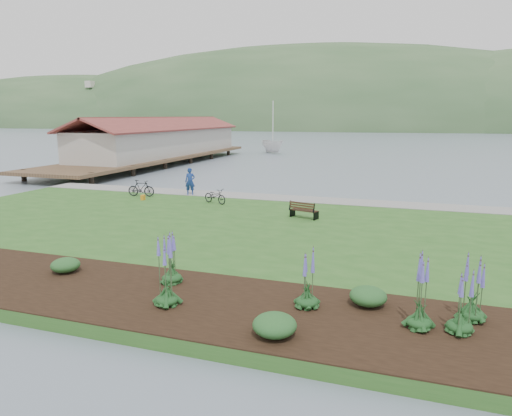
# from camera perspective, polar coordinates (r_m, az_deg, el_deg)

# --- Properties ---
(ground) EXTENTS (600.00, 600.00, 0.00)m
(ground) POSITION_cam_1_polar(r_m,az_deg,el_deg) (22.97, -2.52, -2.57)
(ground) COLOR slate
(ground) RESTS_ON ground
(lawn) EXTENTS (34.00, 20.00, 0.40)m
(lawn) POSITION_cam_1_polar(r_m,az_deg,el_deg) (21.12, -4.48, -3.29)
(lawn) COLOR #28561E
(lawn) RESTS_ON ground
(shoreline_path) EXTENTS (34.00, 2.20, 0.03)m
(shoreline_path) POSITION_cam_1_polar(r_m,az_deg,el_deg) (29.28, 2.31, 1.33)
(shoreline_path) COLOR gray
(shoreline_path) RESTS_ON lawn
(garden_bed) EXTENTS (24.00, 4.40, 0.04)m
(garden_bed) POSITION_cam_1_polar(r_m,az_deg,el_deg) (13.13, -5.71, -11.67)
(garden_bed) COLOR black
(garden_bed) RESTS_ON lawn
(far_hillside) EXTENTS (580.00, 80.00, 38.00)m
(far_hillside) POSITION_cam_1_polar(r_m,az_deg,el_deg) (191.24, 22.39, 8.96)
(far_hillside) COLOR #345731
(far_hillside) RESTS_ON ground
(pier_pavilion) EXTENTS (8.00, 36.00, 5.40)m
(pier_pavilion) POSITION_cam_1_polar(r_m,az_deg,el_deg) (55.93, -11.71, 8.24)
(pier_pavilion) COLOR #4C3826
(pier_pavilion) RESTS_ON ground
(park_bench) EXTENTS (1.54, 0.98, 0.89)m
(park_bench) POSITION_cam_1_polar(r_m,az_deg,el_deg) (23.44, 5.93, -0.22)
(park_bench) COLOR black
(park_bench) RESTS_ON lawn
(person) EXTENTS (0.90, 0.76, 2.11)m
(person) POSITION_cam_1_polar(r_m,az_deg,el_deg) (30.41, -8.25, 3.58)
(person) COLOR navy
(person) RESTS_ON lawn
(bicycle_a) EXTENTS (1.21, 1.82, 0.90)m
(bicycle_a) POSITION_cam_1_polar(r_m,az_deg,el_deg) (27.39, -5.14, 1.51)
(bicycle_a) COLOR black
(bicycle_a) RESTS_ON lawn
(bicycle_b) EXTENTS (0.78, 1.83, 1.07)m
(bicycle_b) POSITION_cam_1_polar(r_m,az_deg,el_deg) (30.59, -14.17, 2.41)
(bicycle_b) COLOR black
(bicycle_b) RESTS_ON lawn
(sailboat) EXTENTS (13.29, 13.30, 24.60)m
(sailboat) POSITION_cam_1_polar(r_m,az_deg,el_deg) (68.85, 2.10, 6.83)
(sailboat) COLOR silver
(sailboat) RESTS_ON ground
(pannier) EXTENTS (0.21, 0.30, 0.31)m
(pannier) POSITION_cam_1_polar(r_m,az_deg,el_deg) (29.32, -13.95, 1.29)
(pannier) COLOR orange
(pannier) RESTS_ON lawn
(echium_0) EXTENTS (0.62, 0.62, 2.29)m
(echium_0) POSITION_cam_1_polar(r_m,az_deg,el_deg) (12.76, -11.19, -7.95)
(echium_0) COLOR #153C1A
(echium_0) RESTS_ON garden_bed
(echium_1) EXTENTS (0.62, 0.62, 1.80)m
(echium_1) POSITION_cam_1_polar(r_m,az_deg,el_deg) (12.58, 6.43, -9.43)
(echium_1) COLOR #153C1A
(echium_1) RESTS_ON garden_bed
(echium_2) EXTENTS (0.62, 0.62, 2.00)m
(echium_2) POSITION_cam_1_polar(r_m,az_deg,el_deg) (11.96, 19.88, -10.46)
(echium_2) COLOR #153C1A
(echium_2) RESTS_ON garden_bed
(echium_3) EXTENTS (0.62, 0.62, 1.84)m
(echium_3) POSITION_cam_1_polar(r_m,az_deg,el_deg) (12.15, 24.28, -11.09)
(echium_3) COLOR #153C1A
(echium_3) RESTS_ON garden_bed
(echium_4) EXTENTS (0.62, 0.62, 1.88)m
(echium_4) POSITION_cam_1_polar(r_m,az_deg,el_deg) (14.46, -10.54, -6.37)
(echium_4) COLOR #153C1A
(echium_4) RESTS_ON garden_bed
(echium_5) EXTENTS (0.62, 0.62, 1.88)m
(echium_5) POSITION_cam_1_polar(r_m,az_deg,el_deg) (12.92, 25.54, -9.31)
(echium_5) COLOR #153C1A
(echium_5) RESTS_ON garden_bed
(shrub_0) EXTENTS (0.95, 0.95, 0.47)m
(shrub_0) POSITION_cam_1_polar(r_m,az_deg,el_deg) (16.60, -22.72, -6.59)
(shrub_0) COLOR #1E4C21
(shrub_0) RESTS_ON garden_bed
(shrub_1) EXTENTS (1.06, 1.06, 0.53)m
(shrub_1) POSITION_cam_1_polar(r_m,az_deg,el_deg) (11.15, 2.34, -14.41)
(shrub_1) COLOR #1E4C21
(shrub_1) RESTS_ON garden_bed
(shrub_2) EXTENTS (1.02, 1.02, 0.51)m
(shrub_2) POSITION_cam_1_polar(r_m,az_deg,el_deg) (13.15, 13.84, -10.65)
(shrub_2) COLOR #1E4C21
(shrub_2) RESTS_ON garden_bed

